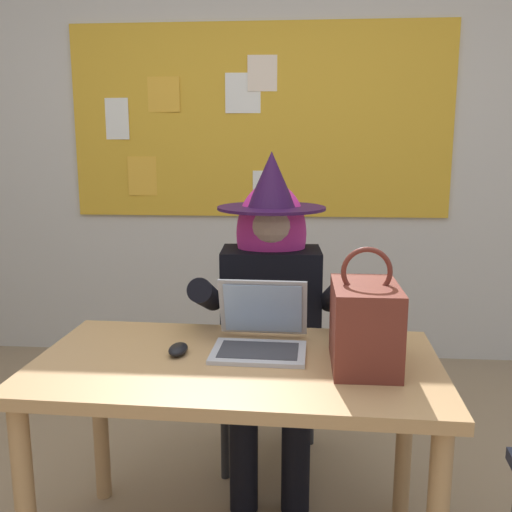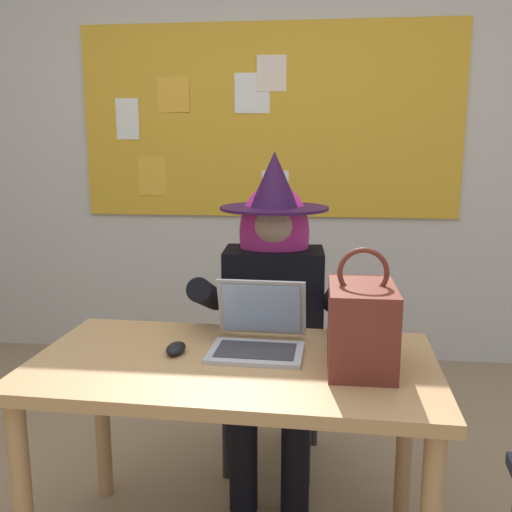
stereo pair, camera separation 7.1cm
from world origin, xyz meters
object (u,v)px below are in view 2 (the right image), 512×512
laptop (258,334)px  desk_main (233,388)px  person_costumed (273,296)px  handbag (361,326)px  chair_at_desk (276,348)px  computer_mouse (176,348)px

laptop → desk_main: bearing=-120.7°
desk_main → person_costumed: person_costumed is taller
person_costumed → handbag: bearing=25.4°
chair_at_desk → computer_mouse: 0.77m
desk_main → person_costumed: 0.61m
chair_at_desk → laptop: (-0.01, -0.60, 0.27)m
person_costumed → laptop: size_ratio=4.34×
desk_main → computer_mouse: size_ratio=12.72×
person_costumed → computer_mouse: person_costumed is taller
person_costumed → chair_at_desk: bearing=175.6°
chair_at_desk → handbag: (0.32, -0.73, 0.35)m
computer_mouse → chair_at_desk: bearing=70.7°
person_costumed → handbag: person_costumed is taller
computer_mouse → desk_main: bearing=-6.7°
desk_main → handbag: 0.46m
desk_main → chair_at_desk: 0.73m
computer_mouse → handbag: 0.61m
handbag → laptop: bearing=159.4°
desk_main → laptop: 0.20m
desk_main → handbag: size_ratio=3.50×
laptop → handbag: bearing=-18.8°
laptop → handbag: handbag is taller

